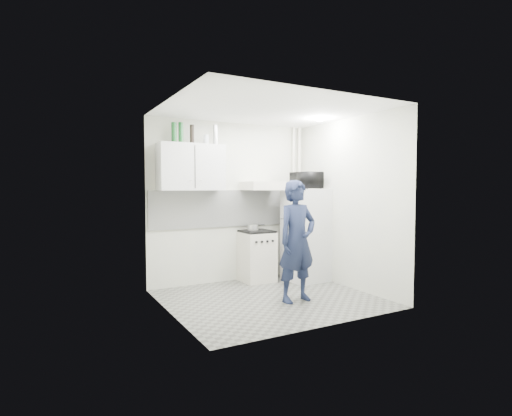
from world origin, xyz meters
TOP-DOWN VIEW (x-y plane):
  - floor at (0.00, 0.00)m, footprint 2.80×2.80m
  - ceiling at (0.00, 0.00)m, footprint 2.80×2.80m
  - wall_back at (0.00, 1.25)m, footprint 2.80×0.00m
  - wall_left at (-1.40, 0.00)m, footprint 0.00×2.60m
  - wall_right at (1.40, 0.00)m, footprint 0.00×2.60m
  - person at (0.27, -0.27)m, footprint 0.63×0.44m
  - stove at (0.34, 1.00)m, footprint 0.51×0.51m
  - fridge at (1.10, 0.67)m, footprint 0.64×0.64m
  - stove_top at (0.34, 1.00)m, footprint 0.48×0.48m
  - saucepan at (0.31, 1.07)m, footprint 0.18×0.18m
  - microwave at (1.10, 0.67)m, footprint 0.51×0.35m
  - bottle_b at (-1.01, 1.07)m, footprint 0.08×0.08m
  - bottle_c at (-0.90, 1.07)m, footprint 0.07×0.07m
  - bottle_d at (-0.73, 1.07)m, footprint 0.06×0.06m
  - canister_b at (-0.50, 1.07)m, footprint 0.08×0.08m
  - bottle_e at (-0.35, 1.07)m, footprint 0.08×0.08m
  - upper_cabinet at (-0.75, 1.07)m, footprint 1.00×0.35m
  - range_hood at (0.45, 1.00)m, footprint 0.60×0.50m
  - backsplash at (0.00, 1.24)m, footprint 2.74×0.03m
  - pipe_a at (1.30, 1.17)m, footprint 0.05×0.05m
  - pipe_b at (1.18, 1.17)m, footprint 0.04×0.04m
  - ceiling_spot_fixture at (1.00, 0.20)m, footprint 0.10×0.10m

SIDE VIEW (x-z plane):
  - floor at x=0.00m, z-range 0.00..0.00m
  - stove at x=0.34m, z-range 0.00..0.81m
  - fridge at x=1.10m, z-range 0.00..1.52m
  - person at x=0.27m, z-range 0.00..1.64m
  - stove_top at x=0.34m, z-range 0.81..0.84m
  - saucepan at x=0.31m, z-range 0.84..0.94m
  - backsplash at x=0.00m, z-range 0.90..1.50m
  - wall_left at x=-1.40m, z-range 0.00..2.60m
  - wall_right at x=1.40m, z-range 0.00..2.60m
  - pipe_a at x=1.30m, z-range 0.00..2.60m
  - pipe_b at x=1.18m, z-range 0.00..2.60m
  - wall_back at x=0.00m, z-range -0.10..2.70m
  - range_hood at x=0.45m, z-range 1.50..1.64m
  - microwave at x=1.10m, z-range 1.52..1.80m
  - upper_cabinet at x=-0.75m, z-range 1.50..2.20m
  - canister_b at x=-0.50m, z-range 2.20..2.35m
  - bottle_d at x=-0.73m, z-range 2.20..2.49m
  - bottle_b at x=-1.01m, z-range 2.20..2.50m
  - bottle_c at x=-0.90m, z-range 2.20..2.51m
  - bottle_e at x=-0.35m, z-range 2.20..2.51m
  - ceiling_spot_fixture at x=1.00m, z-range 2.56..2.58m
  - ceiling at x=0.00m, z-range 2.60..2.60m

